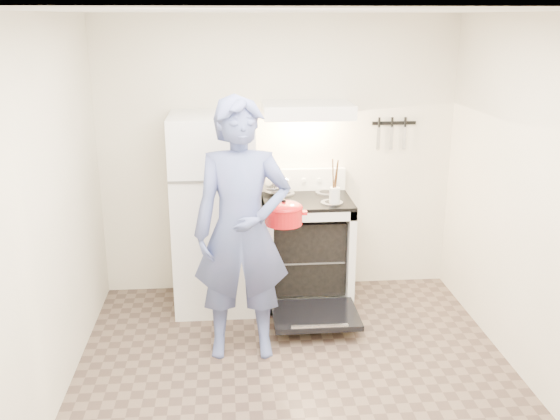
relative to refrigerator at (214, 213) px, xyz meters
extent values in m
plane|color=brown|center=(0.58, -1.45, -0.85)|extent=(3.60, 3.60, 0.00)
cube|color=silver|center=(0.58, 0.35, 0.40)|extent=(3.20, 0.02, 2.50)
cube|color=silver|center=(0.00, 0.00, 0.00)|extent=(0.70, 0.70, 1.70)
cube|color=silver|center=(0.81, 0.02, -0.39)|extent=(0.76, 0.65, 0.92)
cube|color=black|center=(0.81, 0.02, 0.09)|extent=(0.76, 0.65, 0.03)
cube|color=silver|center=(0.81, 0.31, 0.20)|extent=(0.76, 0.07, 0.20)
cube|color=black|center=(0.81, -0.57, -0.72)|extent=(0.70, 0.54, 0.04)
cube|color=slate|center=(0.81, 0.02, -0.41)|extent=(0.60, 0.52, 0.01)
cube|color=silver|center=(0.81, 0.10, 0.86)|extent=(0.76, 0.50, 0.12)
cube|color=black|center=(1.63, 0.33, 0.70)|extent=(0.40, 0.02, 0.03)
cylinder|color=olive|center=(0.74, 0.06, -0.40)|extent=(0.37, 0.37, 0.02)
cylinder|color=silver|center=(1.01, -0.22, 0.20)|extent=(0.11, 0.11, 0.13)
imported|color=#3C4F7F|center=(0.22, -0.87, 0.13)|extent=(0.72, 0.47, 1.95)
camera|label=1|loc=(0.13, -5.15, 1.62)|focal=40.00mm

